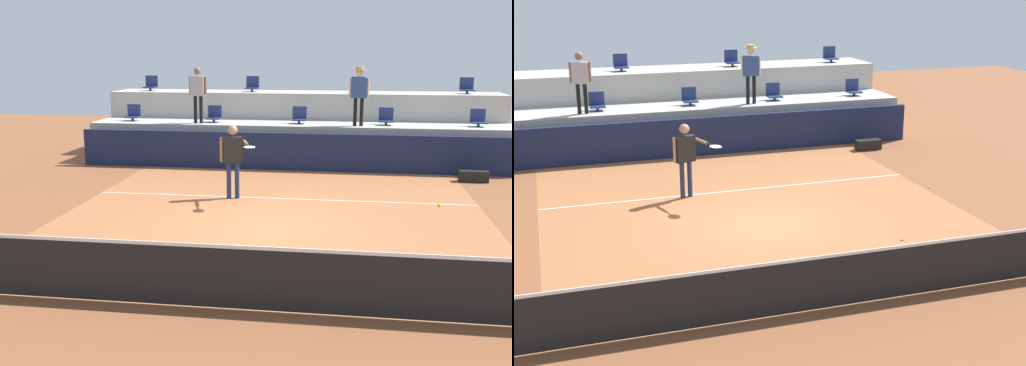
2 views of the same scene
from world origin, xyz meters
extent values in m
plane|color=brown|center=(0.00, 0.00, 0.00)|extent=(40.00, 40.00, 0.00)
cube|color=#A36038|center=(0.00, 1.00, 0.00)|extent=(9.00, 10.00, 0.01)
cube|color=silver|center=(0.00, 2.40, 0.01)|extent=(9.00, 0.06, 0.00)
cube|color=black|center=(0.00, -4.00, 0.46)|extent=(10.40, 0.01, 0.87)
cube|color=white|center=(0.00, -4.00, 0.89)|extent=(10.40, 0.02, 0.05)
cube|color=#141E42|center=(0.00, 6.00, 0.55)|extent=(13.00, 0.16, 1.10)
cube|color=#ADAAA3|center=(0.00, 7.30, 0.62)|extent=(13.00, 1.80, 1.25)
cube|color=#ADAAA3|center=(0.00, 9.10, 1.05)|extent=(13.00, 1.80, 2.10)
cylinder|color=#2D2D33|center=(-2.68, 7.15, 1.30)|extent=(0.08, 0.08, 0.10)
cube|color=navy|center=(-2.68, 7.15, 1.37)|extent=(0.44, 0.40, 0.04)
cube|color=navy|center=(-2.68, 7.33, 1.58)|extent=(0.44, 0.04, 0.38)
cylinder|color=#2D2D33|center=(0.01, 7.15, 1.30)|extent=(0.08, 0.08, 0.10)
cube|color=navy|center=(0.01, 7.15, 1.37)|extent=(0.44, 0.40, 0.04)
cube|color=navy|center=(0.01, 7.33, 1.58)|extent=(0.44, 0.04, 0.38)
cylinder|color=#2D2D33|center=(2.66, 7.15, 1.30)|extent=(0.08, 0.08, 0.10)
cube|color=navy|center=(2.66, 7.15, 1.37)|extent=(0.44, 0.40, 0.04)
cube|color=navy|center=(2.66, 7.33, 1.58)|extent=(0.44, 0.04, 0.38)
cylinder|color=#2D2D33|center=(5.34, 7.15, 1.30)|extent=(0.08, 0.08, 0.10)
cube|color=navy|center=(5.34, 7.15, 1.37)|extent=(0.44, 0.40, 0.04)
cube|color=navy|center=(5.34, 7.33, 1.58)|extent=(0.44, 0.04, 0.38)
cylinder|color=#2D2D33|center=(-1.74, 8.95, 2.15)|extent=(0.08, 0.08, 0.10)
cube|color=navy|center=(-1.74, 8.95, 2.22)|extent=(0.44, 0.40, 0.04)
cube|color=navy|center=(-1.74, 9.13, 2.43)|extent=(0.44, 0.04, 0.38)
cylinder|color=#2D2D33|center=(1.82, 8.95, 2.15)|extent=(0.08, 0.08, 0.10)
cube|color=navy|center=(1.82, 8.95, 2.22)|extent=(0.44, 0.40, 0.04)
cube|color=navy|center=(1.82, 9.13, 2.43)|extent=(0.44, 0.04, 0.38)
cylinder|color=#2D2D33|center=(5.28, 8.95, 2.15)|extent=(0.08, 0.08, 0.10)
cube|color=navy|center=(5.28, 8.95, 2.22)|extent=(0.44, 0.40, 0.04)
cube|color=navy|center=(5.28, 9.13, 2.43)|extent=(0.44, 0.04, 0.38)
cylinder|color=navy|center=(-1.25, 2.26, 0.43)|extent=(0.14, 0.14, 0.86)
cylinder|color=navy|center=(-1.06, 2.32, 0.43)|extent=(0.14, 0.14, 0.86)
cube|color=black|center=(-1.15, 2.29, 1.17)|extent=(0.50, 0.31, 0.61)
sphere|color=#A87A5B|center=(-1.15, 2.29, 1.64)|extent=(0.29, 0.29, 0.23)
cylinder|color=#A87A5B|center=(-1.41, 2.21, 1.19)|extent=(0.09, 0.09, 0.58)
cylinder|color=#A87A5B|center=(-0.82, 2.11, 1.38)|extent=(0.23, 0.54, 0.07)
cylinder|color=black|center=(-0.71, 1.75, 1.38)|extent=(0.11, 0.26, 0.04)
ellipsoid|color=silver|center=(-0.62, 1.48, 1.38)|extent=(0.34, 0.38, 0.03)
cylinder|color=black|center=(-3.20, 6.87, 1.67)|extent=(0.13, 0.13, 0.84)
cylinder|color=black|center=(-3.01, 6.83, 1.67)|extent=(0.13, 0.13, 0.84)
cube|color=#B2B2B7|center=(-3.10, 6.85, 2.39)|extent=(0.48, 0.27, 0.60)
sphere|color=#846047|center=(-3.10, 6.85, 2.85)|extent=(0.27, 0.27, 0.23)
cylinder|color=#846047|center=(-3.36, 6.90, 2.41)|extent=(0.08, 0.08, 0.56)
cylinder|color=#846047|center=(-2.85, 6.80, 2.41)|extent=(0.08, 0.08, 0.56)
cylinder|color=black|center=(1.72, 6.86, 1.67)|extent=(0.12, 0.12, 0.83)
cylinder|color=black|center=(1.90, 6.84, 1.67)|extent=(0.12, 0.12, 0.83)
cube|color=#2D4C8C|center=(1.81, 6.85, 2.38)|extent=(0.47, 0.24, 0.59)
sphere|color=beige|center=(1.81, 6.85, 2.83)|extent=(0.26, 0.26, 0.23)
cylinder|color=beige|center=(1.55, 6.89, 2.40)|extent=(0.08, 0.08, 0.56)
cylinder|color=beige|center=(2.07, 6.81, 2.40)|extent=(0.08, 0.08, 0.56)
cylinder|color=tan|center=(1.81, 6.85, 2.91)|extent=(0.46, 0.46, 0.01)
cylinder|color=tan|center=(1.81, 6.85, 2.96)|extent=(0.27, 0.27, 0.09)
sphere|color=#CCE033|center=(3.04, -1.46, 0.93)|extent=(0.07, 0.07, 0.07)
cube|color=black|center=(4.90, 5.09, 0.15)|extent=(0.76, 0.28, 0.30)
camera|label=1|loc=(1.48, -11.53, 3.43)|focal=42.48mm
camera|label=2|loc=(-4.23, -13.31, 5.15)|focal=49.57mm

